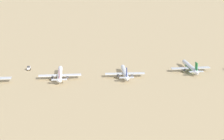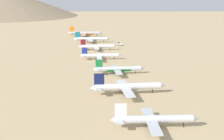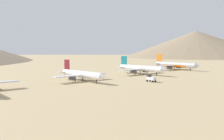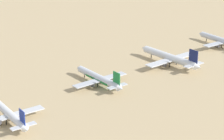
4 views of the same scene
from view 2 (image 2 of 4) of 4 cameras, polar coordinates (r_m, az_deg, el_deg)
ground_plane at (r=315.94m, az=-1.42°, el=1.71°), size 1930.57×1930.57×0.00m
parked_jet_0 at (r=162.99m, az=6.97°, el=-8.21°), size 42.57×34.49×12.30m
parked_jet_1 at (r=212.00m, az=2.56°, el=-2.84°), size 48.03×39.05×13.85m
parked_jet_2 at (r=262.25m, az=1.07°, el=0.16°), size 40.48×32.87×11.68m
parked_jet_3 at (r=316.37m, az=-2.00°, el=2.43°), size 38.98×31.56×11.27m
parked_jet_4 at (r=366.60m, az=-2.51°, el=3.96°), size 40.93×33.20×11.81m
parked_jet_5 at (r=420.28m, az=-3.49°, el=5.22°), size 45.29×36.72×13.08m
parked_jet_6 at (r=474.31m, az=-4.53°, el=6.16°), size 47.86×38.79×13.82m
service_truck at (r=395.86m, az=1.35°, el=4.39°), size 5.26×2.78×3.90m
desert_hill_0 at (r=883.70m, az=-18.04°, el=10.81°), size 371.15×371.15×68.38m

